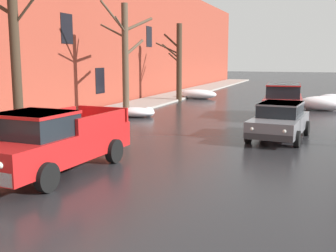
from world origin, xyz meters
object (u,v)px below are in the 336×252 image
pickup_truck_red_approaching_near_lane (51,141)px  bare_tree_second_along_sidewalk (14,32)px  bare_tree_mid_block (126,56)px  suv_red_parked_kerbside_mid (283,99)px  sedan_grey_parked_kerbside_close (280,120)px  bare_tree_far_down_block (178,61)px

pickup_truck_red_approaching_near_lane → bare_tree_second_along_sidewalk: bearing=142.1°
bare_tree_second_along_sidewalk → pickup_truck_red_approaching_near_lane: 4.99m
bare_tree_second_along_sidewalk → bare_tree_mid_block: bearing=89.9°
pickup_truck_red_approaching_near_lane → suv_red_parked_kerbside_mid: 14.20m
bare_tree_second_along_sidewalk → pickup_truck_red_approaching_near_lane: size_ratio=1.51×
bare_tree_mid_block → sedan_grey_parked_kerbside_close: size_ratio=1.39×
bare_tree_mid_block → sedan_grey_parked_kerbside_close: bearing=-24.0°
bare_tree_far_down_block → sedan_grey_parked_kerbside_close: bare_tree_far_down_block is taller
bare_tree_mid_block → bare_tree_far_down_block: (-0.08, 8.93, -0.35)m
bare_tree_far_down_block → suv_red_parked_kerbside_mid: size_ratio=1.16×
bare_tree_second_along_sidewalk → sedan_grey_parked_kerbside_close: bearing=29.8°
bare_tree_second_along_sidewalk → suv_red_parked_kerbside_mid: size_ratio=1.64×
suv_red_parked_kerbside_mid → bare_tree_mid_block: bearing=-164.0°
pickup_truck_red_approaching_near_lane → sedan_grey_parked_kerbside_close: pickup_truck_red_approaching_near_lane is taller
bare_tree_far_down_block → pickup_truck_red_approaching_near_lane: (3.13, -19.91, -2.04)m
bare_tree_second_along_sidewalk → bare_tree_mid_block: (0.01, 8.60, -0.74)m
bare_tree_mid_block → bare_tree_far_down_block: bearing=90.5°
bare_tree_far_down_block → suv_red_parked_kerbside_mid: 10.66m
bare_tree_mid_block → pickup_truck_red_approaching_near_lane: bearing=-74.5°
bare_tree_far_down_block → sedan_grey_parked_kerbside_close: bearing=-56.1°
sedan_grey_parked_kerbside_close → suv_red_parked_kerbside_mid: 6.08m
pickup_truck_red_approaching_near_lane → suv_red_parked_kerbside_mid: bearing=69.4°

